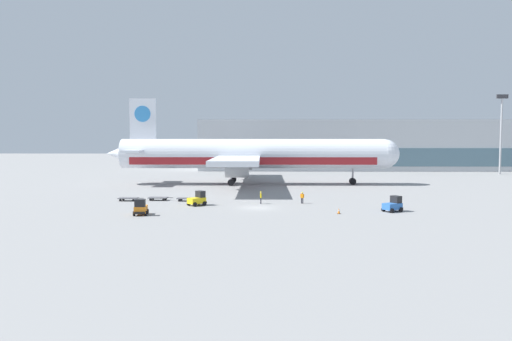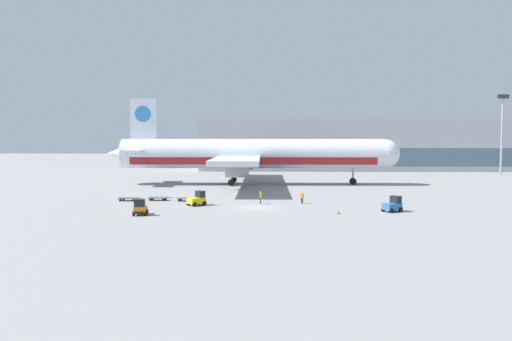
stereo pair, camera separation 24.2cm
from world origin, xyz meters
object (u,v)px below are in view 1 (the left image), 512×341
object	(u,v)px
light_mast	(501,127)
traffic_cone_near	(339,211)
baggage_tug_mid	(141,208)
baggage_dolly_second	(158,198)
baggage_tug_far	(198,199)
baggage_dolly_third	(187,198)
ground_crew_near	(302,197)
ground_crew_far	(261,196)
baggage_dolly_lead	(128,198)
baggage_tug_foreground	(393,205)
airplane_main	(249,155)

from	to	relation	value
light_mast	traffic_cone_near	bearing A→B (deg)	-127.92
baggage_tug_mid	baggage_dolly_second	bearing A→B (deg)	177.09
baggage_tug_far	baggage_tug_mid	bearing A→B (deg)	-167.54
baggage_dolly_third	light_mast	bearing A→B (deg)	40.24
baggage_dolly_second	ground_crew_near	bearing A→B (deg)	-4.80
baggage_dolly_third	ground_crew_far	size ratio (longest dim) A/B	2.10
baggage_dolly_third	ground_crew_far	distance (m)	11.32
baggage_dolly_second	traffic_cone_near	xyz separation A→B (m)	(25.11, -12.40, -0.05)
baggage_dolly_lead	baggage_dolly_second	bearing A→B (deg)	12.60
baggage_tug_foreground	ground_crew_near	world-z (taller)	baggage_tug_foreground
baggage_dolly_second	traffic_cone_near	world-z (taller)	traffic_cone_near
light_mast	airplane_main	size ratio (longest dim) A/B	0.34
light_mast	baggage_tug_foreground	world-z (taller)	light_mast
ground_crew_far	traffic_cone_near	distance (m)	13.20
baggage_dolly_lead	baggage_tug_far	bearing A→B (deg)	-19.40
baggage_dolly_lead	baggage_dolly_third	xyz separation A→B (m)	(8.71, -0.09, 0.00)
airplane_main	baggage_tug_mid	distance (m)	40.81
baggage_dolly_second	ground_crew_far	bearing A→B (deg)	-9.22
airplane_main	traffic_cone_near	xyz separation A→B (m)	(12.23, -37.26, -5.50)
ground_crew_far	light_mast	bearing A→B (deg)	-48.63
ground_crew_near	ground_crew_far	world-z (taller)	ground_crew_far
baggage_tug_foreground	light_mast	bearing A→B (deg)	23.68
airplane_main	light_mast	bearing A→B (deg)	23.54
airplane_main	baggage_dolly_lead	size ratio (longest dim) A/B	15.51
airplane_main	traffic_cone_near	size ratio (longest dim) A/B	84.78
airplane_main	ground_crew_far	size ratio (longest dim) A/B	32.60
baggage_tug_mid	baggage_tug_foreground	bearing A→B (deg)	89.74
airplane_main	baggage_dolly_third	bearing A→B (deg)	-108.06
baggage_tug_foreground	baggage_tug_mid	size ratio (longest dim) A/B	1.09
airplane_main	baggage_dolly_second	xyz separation A→B (m)	(-12.88, -24.87, -5.45)
baggage_tug_foreground	baggage_tug_far	distance (m)	26.22
light_mast	ground_crew_far	world-z (taller)	light_mast
baggage_tug_far	traffic_cone_near	bearing A→B (deg)	-63.85
light_mast	baggage_dolly_lead	world-z (taller)	light_mast
ground_crew_far	baggage_dolly_lead	bearing A→B (deg)	80.40
ground_crew_far	ground_crew_near	bearing A→B (deg)	-87.98
baggage_dolly_second	baggage_tug_far	bearing A→B (deg)	-35.15
baggage_tug_far	baggage_dolly_lead	size ratio (longest dim) A/B	0.74
baggage_dolly_lead	ground_crew_far	size ratio (longest dim) A/B	2.10
light_mast	baggage_tug_foreground	distance (m)	76.25
airplane_main	baggage_dolly_third	distance (m)	27.54
baggage_tug_mid	baggage_dolly_second	world-z (taller)	baggage_tug_mid
baggage_tug_foreground	ground_crew_near	size ratio (longest dim) A/B	1.70
baggage_dolly_third	baggage_tug_far	bearing A→B (deg)	-60.56
light_mast	ground_crew_far	distance (m)	81.96
light_mast	baggage_dolly_second	world-z (taller)	light_mast
light_mast	ground_crew_near	xyz separation A→B (m)	(-53.74, -54.83, -10.74)
baggage_dolly_second	baggage_tug_foreground	bearing A→B (deg)	-14.45
light_mast	baggage_dolly_third	distance (m)	88.68
baggage_dolly_third	ground_crew_near	distance (m)	17.04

